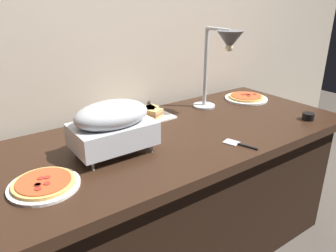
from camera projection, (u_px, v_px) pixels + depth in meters
ground_plane at (177, 247)px, 1.99m from camera, size 8.00×8.00×0.00m
back_wall at (128, 36)px, 1.92m from camera, size 4.40×0.04×2.40m
buffet_table at (178, 193)px, 1.85m from camera, size 1.90×0.84×0.76m
chafing_dish at (112, 124)px, 1.43m from camera, size 0.36×0.23×0.24m
heat_lamp at (225, 49)px, 1.83m from camera, size 0.15×0.33×0.49m
pizza_plate_front at (44, 184)px, 1.21m from camera, size 0.26×0.26×0.03m
pizza_plate_center at (246, 98)px, 2.23m from camera, size 0.29×0.29×0.03m
sandwich_platter at (142, 115)px, 1.87m from camera, size 0.36×0.24×0.06m
sauce_cup_near at (308, 116)px, 1.87m from camera, size 0.07×0.07×0.04m
serving_spatula at (239, 144)px, 1.56m from camera, size 0.08×0.17×0.01m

